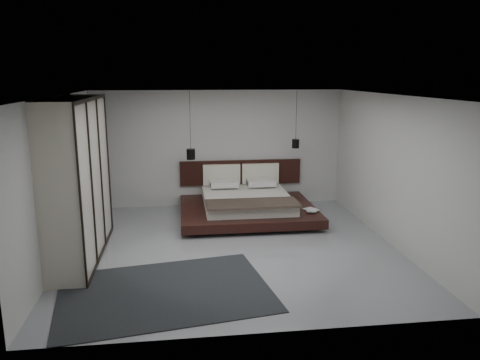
{
  "coord_description": "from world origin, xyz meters",
  "views": [
    {
      "loc": [
        -0.91,
        -8.19,
        3.15
      ],
      "look_at": [
        0.29,
        1.2,
        1.01
      ],
      "focal_mm": 35.0,
      "sensor_mm": 36.0,
      "label": 1
    }
  ],
  "objects": [
    {
      "name": "book_lower",
      "position": [
        1.76,
        1.22,
        0.29
      ],
      "size": [
        0.35,
        0.38,
        0.03
      ],
      "primitive_type": "imported",
      "rotation": [
        0.0,
        0.0,
        0.43
      ],
      "color": "#99724C",
      "rests_on": "bed"
    },
    {
      "name": "pendant_left",
      "position": [
        -0.68,
        2.39,
        1.38
      ],
      "size": [
        0.2,
        0.2,
        1.54
      ],
      "color": "black",
      "rests_on": "ceiling"
    },
    {
      "name": "bed",
      "position": [
        0.54,
        1.9,
        0.3
      ],
      "size": [
        2.97,
        2.47,
        1.11
      ],
      "color": "black",
      "rests_on": "floor"
    },
    {
      "name": "rug",
      "position": [
        -1.2,
        -1.7,
        0.01
      ],
      "size": [
        3.38,
        2.65,
        0.01
      ],
      "primitive_type": "cube",
      "rotation": [
        0.0,
        0.0,
        0.16
      ],
      "color": "black",
      "rests_on": "floor"
    },
    {
      "name": "wardrobe",
      "position": [
        -2.7,
        -0.05,
        1.39
      ],
      "size": [
        0.67,
        2.84,
        2.79
      ],
      "color": "beige",
      "rests_on": "floor"
    },
    {
      "name": "floor",
      "position": [
        0.0,
        0.0,
        0.0
      ],
      "size": [
        6.0,
        6.0,
        0.0
      ],
      "primitive_type": "plane",
      "color": "gray",
      "rests_on": "ground"
    },
    {
      "name": "wall_back",
      "position": [
        0.0,
        3.0,
        1.4
      ],
      "size": [
        6.0,
        0.0,
        6.0
      ],
      "primitive_type": "plane",
      "rotation": [
        1.57,
        0.0,
        0.0
      ],
      "color": "#BBBCB9",
      "rests_on": "floor"
    },
    {
      "name": "lattice_screen",
      "position": [
        -2.95,
        2.45,
        1.3
      ],
      "size": [
        0.05,
        0.9,
        2.6
      ],
      "primitive_type": "cube",
      "color": "black",
      "rests_on": "floor"
    },
    {
      "name": "wall_front",
      "position": [
        0.0,
        -3.0,
        1.4
      ],
      "size": [
        6.0,
        0.0,
        6.0
      ],
      "primitive_type": "plane",
      "rotation": [
        -1.57,
        0.0,
        0.0
      ],
      "color": "#BBBCB9",
      "rests_on": "floor"
    },
    {
      "name": "wall_left",
      "position": [
        -3.0,
        0.0,
        1.4
      ],
      "size": [
        0.0,
        6.0,
        6.0
      ],
      "primitive_type": "plane",
      "rotation": [
        1.57,
        0.0,
        1.57
      ],
      "color": "#BBBCB9",
      "rests_on": "floor"
    },
    {
      "name": "ceiling",
      "position": [
        0.0,
        0.0,
        2.8
      ],
      "size": [
        6.0,
        6.0,
        0.0
      ],
      "primitive_type": "plane",
      "rotation": [
        3.14,
        0.0,
        0.0
      ],
      "color": "white",
      "rests_on": "wall_back"
    },
    {
      "name": "pendant_right",
      "position": [
        1.76,
        2.39,
        1.58
      ],
      "size": [
        0.17,
        0.17,
        1.33
      ],
      "color": "black",
      "rests_on": "ceiling"
    },
    {
      "name": "wall_right",
      "position": [
        3.0,
        0.0,
        1.4
      ],
      "size": [
        0.0,
        6.0,
        6.0
      ],
      "primitive_type": "plane",
      "rotation": [
        1.57,
        0.0,
        -1.57
      ],
      "color": "#BBBCB9",
      "rests_on": "floor"
    },
    {
      "name": "book_upper",
      "position": [
        1.74,
        1.19,
        0.32
      ],
      "size": [
        0.28,
        0.34,
        0.02
      ],
      "primitive_type": "imported",
      "rotation": [
        0.0,
        0.0,
        -0.27
      ],
      "color": "#99724C",
      "rests_on": "book_lower"
    }
  ]
}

